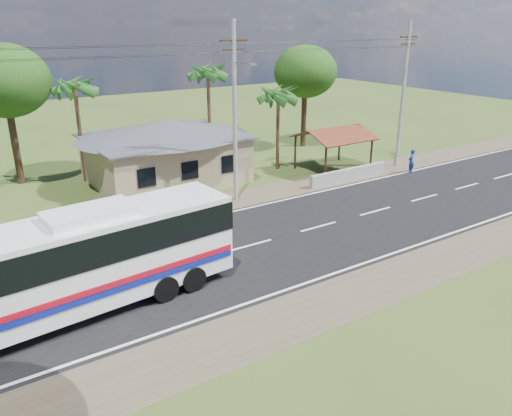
{
  "coord_description": "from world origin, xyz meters",
  "views": [
    {
      "loc": [
        -12.62,
        -19.73,
        10.78
      ],
      "look_at": [
        0.96,
        1.0,
        1.55
      ],
      "focal_mm": 35.0,
      "sensor_mm": 36.0,
      "label": 1
    }
  ],
  "objects": [
    {
      "name": "person",
      "position": [
        17.35,
        4.51,
        0.93
      ],
      "size": [
        0.8,
        0.69,
        1.86
      ],
      "primitive_type": "imported",
      "rotation": [
        0.0,
        0.0,
        3.58
      ],
      "color": "navy",
      "rests_on": "ground"
    },
    {
      "name": "waiting_shed",
      "position": [
        13.0,
        8.5,
        2.73
      ],
      "size": [
        5.2,
        4.48,
        3.35
      ],
      "color": "#372614",
      "rests_on": "ground"
    },
    {
      "name": "palm_mid",
      "position": [
        6.0,
        15.5,
        7.16
      ],
      "size": [
        2.8,
        2.8,
        8.2
      ],
      "color": "#47301E",
      "rests_on": "ground"
    },
    {
      "name": "ground",
      "position": [
        0.0,
        0.0,
        0.0
      ],
      "size": [
        120.0,
        120.0,
        0.0
      ],
      "primitive_type": "plane",
      "color": "#314B1B",
      "rests_on": "ground"
    },
    {
      "name": "concrete_barrier",
      "position": [
        12.0,
        5.6,
        0.45
      ],
      "size": [
        7.0,
        0.3,
        0.9
      ],
      "primitive_type": "cube",
      "color": "#9E9E99",
      "rests_on": "ground"
    },
    {
      "name": "tree_behind_house",
      "position": [
        -8.0,
        18.0,
        7.12
      ],
      "size": [
        6.0,
        6.0,
        9.61
      ],
      "color": "#47301E",
      "rests_on": "ground"
    },
    {
      "name": "coach_bus",
      "position": [
        -9.33,
        -1.67,
        2.39
      ],
      "size": [
        13.68,
        4.07,
        4.19
      ],
      "rotation": [
        0.0,
        0.0,
        0.09
      ],
      "color": "white",
      "rests_on": "ground"
    },
    {
      "name": "road",
      "position": [
        0.0,
        0.0,
        0.01
      ],
      "size": [
        120.0,
        16.0,
        0.03
      ],
      "color": "black",
      "rests_on": "ground"
    },
    {
      "name": "utility_poles",
      "position": [
        2.67,
        6.49,
        5.77
      ],
      "size": [
        32.8,
        2.22,
        11.0
      ],
      "color": "#9E9E99",
      "rests_on": "ground"
    },
    {
      "name": "motorcycle",
      "position": [
        10.99,
        6.22,
        0.46
      ],
      "size": [
        1.86,
        1.13,
        0.92
      ],
      "primitive_type": "imported",
      "rotation": [
        0.0,
        0.0,
        1.26
      ],
      "color": "black",
      "rests_on": "ground"
    },
    {
      "name": "tree_behind_shed",
      "position": [
        16.0,
        16.0,
        6.68
      ],
      "size": [
        5.6,
        5.6,
        9.02
      ],
      "color": "#47301E",
      "rests_on": "ground"
    },
    {
      "name": "palm_far",
      "position": [
        -4.0,
        16.0,
        6.68
      ],
      "size": [
        2.8,
        2.8,
        7.7
      ],
      "color": "#47301E",
      "rests_on": "ground"
    },
    {
      "name": "house",
      "position": [
        1.0,
        13.0,
        2.64
      ],
      "size": [
        12.4,
        10.0,
        5.0
      ],
      "color": "tan",
      "rests_on": "ground"
    },
    {
      "name": "palm_near",
      "position": [
        9.5,
        11.0,
        5.71
      ],
      "size": [
        2.8,
        2.8,
        6.7
      ],
      "color": "#47301E",
      "rests_on": "ground"
    }
  ]
}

